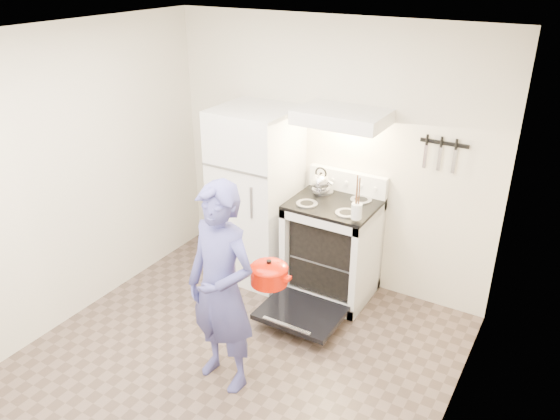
{
  "coord_description": "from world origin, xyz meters",
  "views": [
    {
      "loc": [
        2.06,
        -2.57,
        2.96
      ],
      "look_at": [
        -0.05,
        1.0,
        1.0
      ],
      "focal_mm": 35.0,
      "sensor_mm": 36.0,
      "label": 1
    }
  ],
  "objects_px": {
    "refrigerator": "(256,195)",
    "dutch_oven": "(269,275)",
    "tea_kettle": "(321,181)",
    "person": "(221,289)",
    "stove_body": "(332,250)"
  },
  "relations": [
    {
      "from": "stove_body",
      "to": "tea_kettle",
      "type": "height_order",
      "value": "tea_kettle"
    },
    {
      "from": "refrigerator",
      "to": "tea_kettle",
      "type": "xyz_separation_m",
      "value": [
        0.62,
        0.13,
        0.23
      ]
    },
    {
      "from": "stove_body",
      "to": "dutch_oven",
      "type": "relative_size",
      "value": 2.7
    },
    {
      "from": "refrigerator",
      "to": "stove_body",
      "type": "xyz_separation_m",
      "value": [
        0.81,
        0.02,
        -0.39
      ]
    },
    {
      "from": "refrigerator",
      "to": "person",
      "type": "relative_size",
      "value": 1.05
    },
    {
      "from": "dutch_oven",
      "to": "tea_kettle",
      "type": "bearing_deg",
      "value": 101.27
    },
    {
      "from": "dutch_oven",
      "to": "stove_body",
      "type": "bearing_deg",
      "value": 93.35
    },
    {
      "from": "refrigerator",
      "to": "dutch_oven",
      "type": "height_order",
      "value": "refrigerator"
    },
    {
      "from": "stove_body",
      "to": "tea_kettle",
      "type": "bearing_deg",
      "value": 150.54
    },
    {
      "from": "refrigerator",
      "to": "tea_kettle",
      "type": "height_order",
      "value": "refrigerator"
    },
    {
      "from": "tea_kettle",
      "to": "dutch_oven",
      "type": "height_order",
      "value": "tea_kettle"
    },
    {
      "from": "dutch_oven",
      "to": "refrigerator",
      "type": "bearing_deg",
      "value": 126.3
    },
    {
      "from": "refrigerator",
      "to": "dutch_oven",
      "type": "xyz_separation_m",
      "value": [
        0.88,
        -1.2,
        0.02
      ]
    },
    {
      "from": "refrigerator",
      "to": "stove_body",
      "type": "distance_m",
      "value": 0.9
    },
    {
      "from": "person",
      "to": "dutch_oven",
      "type": "height_order",
      "value": "person"
    }
  ]
}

